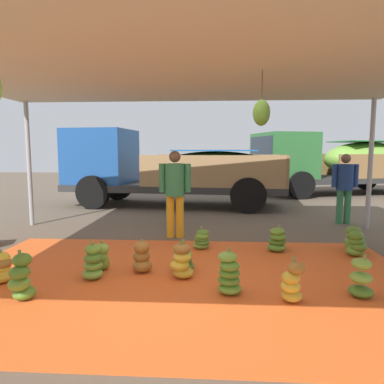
# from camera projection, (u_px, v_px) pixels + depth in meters

# --- Properties ---
(ground_plane) EXTENTS (40.00, 40.00, 0.00)m
(ground_plane) POSITION_uv_depth(u_px,v_px,m) (194.00, 230.00, 7.64)
(ground_plane) COLOR brown
(tarp_orange) EXTENTS (6.35, 4.04, 0.01)m
(tarp_orange) POSITION_uv_depth(u_px,v_px,m) (182.00, 280.00, 4.67)
(tarp_orange) COLOR #E05B23
(tarp_orange) RESTS_ON ground
(tent_canopy) EXTENTS (8.00, 7.00, 2.89)m
(tent_canopy) POSITION_uv_depth(u_px,v_px,m) (181.00, 61.00, 4.24)
(tent_canopy) COLOR #9EA0A5
(tent_canopy) RESTS_ON ground
(banana_bunch_0) EXTENTS (0.36, 0.37, 0.52)m
(banana_bunch_0) POSITION_uv_depth(u_px,v_px,m) (93.00, 263.00, 4.68)
(banana_bunch_0) COLOR #6B9E38
(banana_bunch_0) RESTS_ON tarp_orange
(banana_bunch_1) EXTENTS (0.40, 0.40, 0.57)m
(banana_bunch_1) POSITION_uv_depth(u_px,v_px,m) (229.00, 274.00, 4.18)
(banana_bunch_1) COLOR #60932D
(banana_bunch_1) RESTS_ON tarp_orange
(banana_bunch_2) EXTENTS (0.41, 0.39, 0.44)m
(banana_bunch_2) POSITION_uv_depth(u_px,v_px,m) (183.00, 258.00, 5.02)
(banana_bunch_2) COLOR #477523
(banana_bunch_2) RESTS_ON tarp_orange
(banana_bunch_3) EXTENTS (0.35, 0.35, 0.40)m
(banana_bunch_3) POSITION_uv_depth(u_px,v_px,m) (202.00, 240.00, 6.12)
(banana_bunch_3) COLOR #6B9E38
(banana_bunch_3) RESTS_ON tarp_orange
(banana_bunch_4) EXTENTS (0.37, 0.37, 0.47)m
(banana_bunch_4) POSITION_uv_depth(u_px,v_px,m) (142.00, 257.00, 4.95)
(banana_bunch_4) COLOR #996628
(banana_bunch_4) RESTS_ON tarp_orange
(banana_bunch_5) EXTENTS (0.43, 0.47, 0.45)m
(banana_bunch_5) POSITION_uv_depth(u_px,v_px,m) (355.00, 239.00, 6.04)
(banana_bunch_5) COLOR #60932D
(banana_bunch_5) RESTS_ON tarp_orange
(banana_bunch_6) EXTENTS (0.42, 0.42, 0.43)m
(banana_bunch_6) POSITION_uv_depth(u_px,v_px,m) (0.00, 268.00, 4.56)
(banana_bunch_6) COLOR gold
(banana_bunch_6) RESTS_ON tarp_orange
(banana_bunch_7) EXTENTS (0.34, 0.34, 0.52)m
(banana_bunch_7) POSITION_uv_depth(u_px,v_px,m) (292.00, 283.00, 3.95)
(banana_bunch_7) COLOR gold
(banana_bunch_7) RESTS_ON tarp_orange
(banana_bunch_8) EXTENTS (0.45, 0.45, 0.46)m
(banana_bunch_8) POSITION_uv_depth(u_px,v_px,m) (277.00, 240.00, 5.98)
(banana_bunch_8) COLOR #518428
(banana_bunch_8) RESTS_ON tarp_orange
(banana_bunch_9) EXTENTS (0.41, 0.38, 0.51)m
(banana_bunch_9) POSITION_uv_depth(u_px,v_px,m) (182.00, 262.00, 4.71)
(banana_bunch_9) COLOR gold
(banana_bunch_9) RESTS_ON tarp_orange
(banana_bunch_10) EXTENTS (0.31, 0.32, 0.44)m
(banana_bunch_10) POSITION_uv_depth(u_px,v_px,m) (101.00, 257.00, 5.01)
(banana_bunch_10) COLOR #60932D
(banana_bunch_10) RESTS_ON tarp_orange
(banana_bunch_11) EXTENTS (0.39, 0.38, 0.46)m
(banana_bunch_11) POSITION_uv_depth(u_px,v_px,m) (356.00, 244.00, 5.68)
(banana_bunch_11) COLOR #60932D
(banana_bunch_11) RESTS_ON tarp_orange
(banana_bunch_12) EXTENTS (0.39, 0.39, 0.52)m
(banana_bunch_12) POSITION_uv_depth(u_px,v_px,m) (361.00, 279.00, 4.10)
(banana_bunch_12) COLOR #477523
(banana_bunch_12) RESTS_ON tarp_orange
(banana_bunch_13) EXTENTS (0.37, 0.40, 0.59)m
(banana_bunch_13) POSITION_uv_depth(u_px,v_px,m) (21.00, 279.00, 3.99)
(banana_bunch_13) COLOR #518428
(banana_bunch_13) RESTS_ON tarp_orange
(cargo_truck_main) EXTENTS (6.90, 2.89, 2.40)m
(cargo_truck_main) POSITION_uv_depth(u_px,v_px,m) (166.00, 168.00, 11.00)
(cargo_truck_main) COLOR #2D2D2D
(cargo_truck_main) RESTS_ON ground
(cargo_truck_far) EXTENTS (7.06, 4.18, 2.40)m
(cargo_truck_far) POSITION_uv_depth(u_px,v_px,m) (336.00, 162.00, 13.97)
(cargo_truck_far) COLOR #2D2D2D
(cargo_truck_far) RESTS_ON ground
(worker_0) EXTENTS (0.60, 0.37, 1.65)m
(worker_0) POSITION_uv_depth(u_px,v_px,m) (345.00, 183.00, 8.20)
(worker_0) COLOR #337A4C
(worker_0) RESTS_ON ground
(worker_1) EXTENTS (0.63, 0.39, 1.72)m
(worker_1) POSITION_uv_depth(u_px,v_px,m) (175.00, 187.00, 6.89)
(worker_1) COLOR orange
(worker_1) RESTS_ON ground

